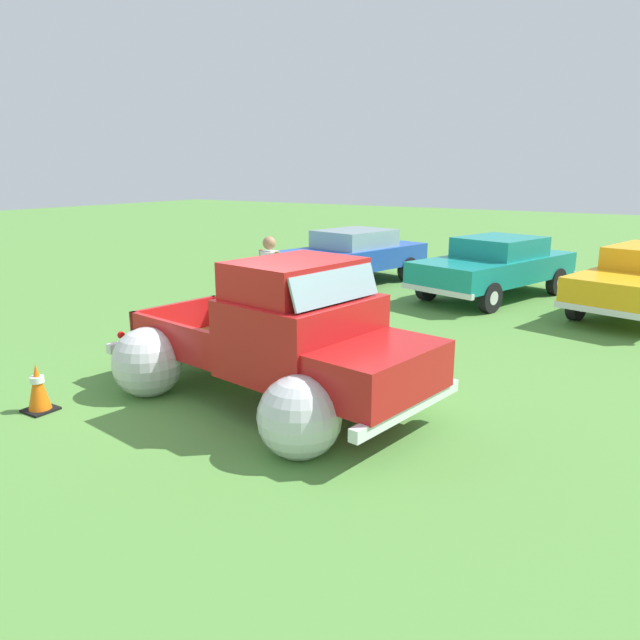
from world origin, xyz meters
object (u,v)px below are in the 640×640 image
show_car_0 (351,255)px  spectator_0 (270,278)px  lane_cone_0 (38,388)px  show_car_1 (495,265)px  vintage_pickup_truck (286,349)px

show_car_0 → spectator_0: (1.28, -5.17, 0.26)m
spectator_0 → lane_cone_0: spectator_0 is taller
show_car_1 → spectator_0: bearing=-8.7°
show_car_1 → lane_cone_0: 10.45m
show_car_0 → lane_cone_0: show_car_0 is taller
vintage_pickup_truck → show_car_0: bearing=122.9°
vintage_pickup_truck → show_car_1: 8.24m
vintage_pickup_truck → spectator_0: 3.60m
vintage_pickup_truck → lane_cone_0: size_ratio=7.68×
vintage_pickup_truck → show_car_0: vintage_pickup_truck is taller
show_car_1 → lane_cone_0: size_ratio=7.63×
spectator_0 → vintage_pickup_truck: bearing=51.7°
spectator_0 → show_car_0: bearing=-155.1°
show_car_0 → show_car_1: bearing=107.2°
show_car_1 → spectator_0: spectator_0 is taller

